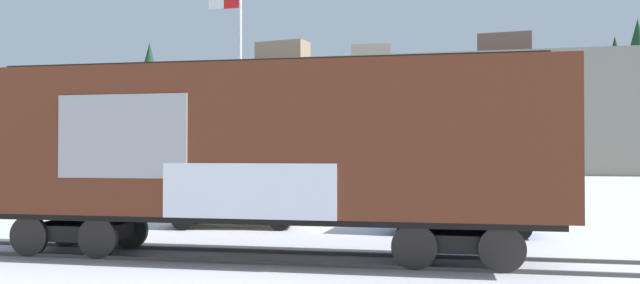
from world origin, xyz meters
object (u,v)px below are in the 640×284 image
(parked_car_tan, at_px, (235,200))
(flagpole, at_px, (235,68))
(freight_car, at_px, (258,145))
(parked_car_blue, at_px, (461,203))

(parked_car_tan, bearing_deg, flagpole, 110.62)
(freight_car, distance_m, parked_car_tan, 5.98)
(freight_car, relative_size, parked_car_tan, 2.87)
(flagpole, height_order, parked_car_tan, flagpole)
(freight_car, relative_size, parked_car_blue, 2.95)
(flagpole, xyz_separation_m, parked_car_tan, (2.41, -6.39, -5.12))
(parked_car_blue, bearing_deg, freight_car, -131.41)
(flagpole, relative_size, parked_car_tan, 2.09)
(freight_car, height_order, parked_car_tan, freight_car)
(freight_car, relative_size, flagpole, 1.37)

